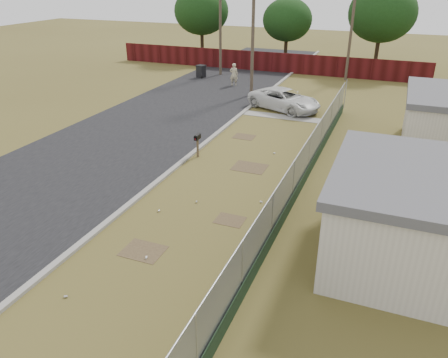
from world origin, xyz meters
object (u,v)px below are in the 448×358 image
at_px(mailbox, 197,139).
at_px(pedestrian, 234,74).
at_px(pickup_truck, 285,99).
at_px(trash_bin, 201,71).

xyz_separation_m(mailbox, pedestrian, (-3.75, 15.16, -0.05)).
height_order(mailbox, pickup_truck, pickup_truck).
height_order(mailbox, pedestrian, pedestrian).
bearing_deg(mailbox, trash_bin, 114.02).
distance_m(mailbox, trash_bin, 18.57).
bearing_deg(mailbox, pickup_truck, 79.00).
height_order(pedestrian, trash_bin, pedestrian).
distance_m(pickup_truck, pedestrian, 7.74).
xyz_separation_m(pickup_truck, trash_bin, (-9.48, 7.05, -0.15)).
height_order(mailbox, trash_bin, mailbox).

